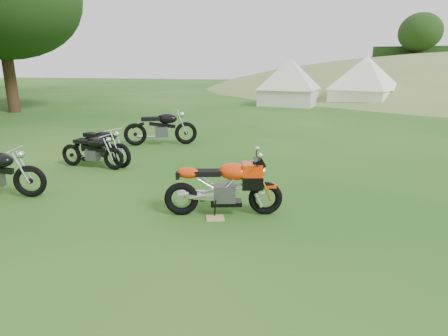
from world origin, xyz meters
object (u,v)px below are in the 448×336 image
(tent_mid, at_px, (365,82))
(tent_left, at_px, (290,82))
(plywood_board, at_px, (215,218))
(vintage_moto_d, at_px, (161,127))
(sport_motorcycle, at_px, (224,182))
(vintage_moto_b, at_px, (101,145))
(vintage_moto_c, at_px, (92,150))

(tent_mid, bearing_deg, tent_left, -144.81)
(plywood_board, distance_m, tent_left, 18.22)
(vintage_moto_d, bearing_deg, tent_mid, 39.48)
(plywood_board, bearing_deg, tent_left, 92.34)
(vintage_moto_d, distance_m, tent_left, 13.37)
(vintage_moto_d, distance_m, tent_mid, 15.58)
(plywood_board, height_order, tent_left, tent_left)
(tent_left, height_order, tent_mid, tent_mid)
(sport_motorcycle, xyz_separation_m, tent_left, (-0.82, 17.94, 0.82))
(tent_left, bearing_deg, vintage_moto_b, -93.70)
(vintage_moto_b, distance_m, tent_mid, 18.04)
(plywood_board, xyz_separation_m, vintage_moto_c, (-3.69, 2.17, 0.42))
(plywood_board, height_order, vintage_moto_c, vintage_moto_c)
(plywood_board, bearing_deg, sport_motorcycle, 69.69)
(vintage_moto_b, distance_m, vintage_moto_c, 0.35)
(sport_motorcycle, relative_size, plywood_board, 6.46)
(vintage_moto_c, distance_m, tent_left, 16.28)
(sport_motorcycle, height_order, tent_left, tent_left)
(sport_motorcycle, bearing_deg, plywood_board, -126.87)
(plywood_board, relative_size, tent_mid, 0.09)
(vintage_moto_b, height_order, tent_left, tent_left)
(sport_motorcycle, distance_m, plywood_board, 0.58)
(vintage_moto_c, distance_m, vintage_moto_d, 2.91)
(plywood_board, xyz_separation_m, vintage_moto_d, (-3.24, 5.04, 0.55))
(plywood_board, distance_m, vintage_moto_d, 6.02)
(plywood_board, xyz_separation_m, tent_mid, (3.63, 18.99, 1.38))
(sport_motorcycle, distance_m, vintage_moto_b, 4.39)
(vintage_moto_c, relative_size, tent_left, 0.52)
(vintage_moto_c, height_order, vintage_moto_d, vintage_moto_d)
(tent_left, relative_size, tent_mid, 0.98)
(vintage_moto_b, bearing_deg, tent_left, 94.42)
(sport_motorcycle, relative_size, vintage_moto_c, 1.11)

